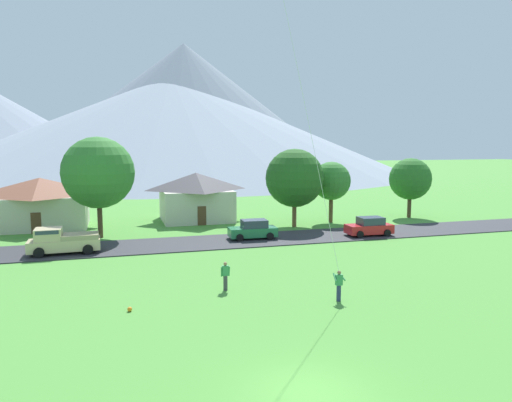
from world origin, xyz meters
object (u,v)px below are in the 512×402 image
(tree_center, at_px, (410,179))
(tree_near_right, at_px, (98,173))
(tree_right_of_center, at_px, (295,178))
(parked_car_green_mid_west, at_px, (253,230))
(parked_car_red_west_end, at_px, (369,227))
(watcher_person, at_px, (225,276))
(tree_near_left, at_px, (331,181))
(soccer_ball, at_px, (130,309))
(pickup_truck_sand_west_side, at_px, (62,241))
(house_leftmost, at_px, (196,196))
(house_left_center, at_px, (41,202))

(tree_center, distance_m, tree_near_right, 33.81)
(tree_right_of_center, relative_size, parked_car_green_mid_west, 1.86)
(parked_car_red_west_end, xyz_separation_m, parked_car_green_mid_west, (-10.64, 1.57, 0.00))
(watcher_person, bearing_deg, parked_car_red_west_end, 36.64)
(tree_center, height_order, parked_car_green_mid_west, tree_center)
(tree_center, xyz_separation_m, parked_car_red_west_end, (-10.08, -8.62, -3.55))
(tree_near_left, height_order, soccer_ball, tree_near_left)
(tree_center, height_order, tree_right_of_center, tree_right_of_center)
(tree_near_right, relative_size, parked_car_red_west_end, 2.13)
(tree_near_right, bearing_deg, pickup_truck_sand_west_side, -113.37)
(parked_car_green_mid_west, xyz_separation_m, pickup_truck_sand_west_side, (-15.56, -1.34, 0.19))
(tree_near_right, distance_m, parked_car_green_mid_west, 14.66)
(house_leftmost, distance_m, tree_near_right, 12.72)
(tree_near_left, relative_size, parked_car_green_mid_west, 1.53)
(tree_near_left, height_order, watcher_person, tree_near_left)
(house_leftmost, bearing_deg, house_left_center, -179.28)
(parked_car_red_west_end, relative_size, pickup_truck_sand_west_side, 0.81)
(tree_right_of_center, xyz_separation_m, tree_near_right, (-18.80, -0.36, 0.88))
(watcher_person, bearing_deg, tree_center, 38.18)
(parked_car_green_mid_west, bearing_deg, tree_center, 18.79)
(tree_near_left, xyz_separation_m, soccer_ball, (-21.64, -22.21, -4.33))
(house_leftmost, height_order, tree_center, tree_center)
(soccer_ball, bearing_deg, parked_car_red_west_end, 33.10)
(tree_near_left, height_order, pickup_truck_sand_west_side, tree_near_left)
(tree_near_left, distance_m, tree_near_right, 23.69)
(house_left_center, height_order, tree_near_right, tree_near_right)
(tree_center, relative_size, parked_car_red_west_end, 1.60)
(house_leftmost, relative_size, parked_car_red_west_end, 1.88)
(tree_center, xyz_separation_m, tree_near_right, (-33.69, -2.39, 1.44))
(pickup_truck_sand_west_side, bearing_deg, tree_near_right, 66.63)
(soccer_ball, bearing_deg, watcher_person, 20.64)
(tree_near_left, relative_size, pickup_truck_sand_west_side, 1.24)
(parked_car_green_mid_west, bearing_deg, tree_near_right, 160.22)
(pickup_truck_sand_west_side, relative_size, soccer_ball, 21.89)
(parked_car_red_west_end, height_order, soccer_ball, parked_car_red_west_end)
(tree_near_left, distance_m, tree_right_of_center, 5.03)
(tree_near_right, bearing_deg, watcher_person, -68.12)
(house_left_center, distance_m, parked_car_green_mid_west, 22.28)
(house_left_center, xyz_separation_m, tree_near_left, (29.44, -5.28, 1.84))
(tree_near_right, xyz_separation_m, pickup_truck_sand_west_side, (-2.59, -6.00, -4.80))
(parked_car_red_west_end, xyz_separation_m, soccer_ball, (-21.67, -14.13, -0.75))
(tree_near_right, height_order, parked_car_red_west_end, tree_near_right)
(tree_near_left, xyz_separation_m, tree_center, (10.11, 0.54, -0.03))
(watcher_person, xyz_separation_m, soccer_ball, (-5.41, -2.04, -0.76))
(tree_near_left, bearing_deg, tree_center, 3.06)
(house_leftmost, xyz_separation_m, tree_right_of_center, (8.89, -6.97, 2.25))
(parked_car_red_west_end, bearing_deg, tree_center, 40.53)
(house_leftmost, xyz_separation_m, house_left_center, (-15.77, -0.20, -0.11))
(tree_near_right, relative_size, watcher_person, 5.41)
(tree_near_left, xyz_separation_m, parked_car_green_mid_west, (-10.61, -6.51, -3.59))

